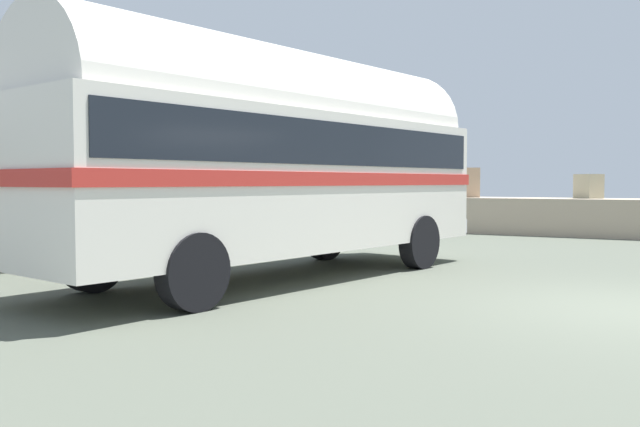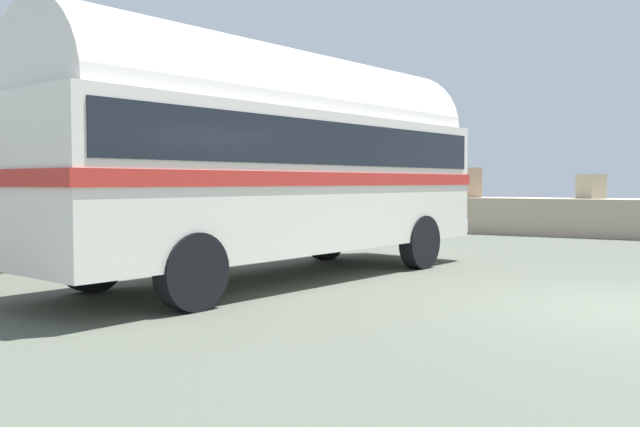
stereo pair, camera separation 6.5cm
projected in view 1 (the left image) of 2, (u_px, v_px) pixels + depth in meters
vintage_coach at (275, 153)px, 10.73m from camera, size 4.01×8.88×3.70m
second_coach at (12, 157)px, 12.54m from camera, size 5.29×8.87×3.70m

